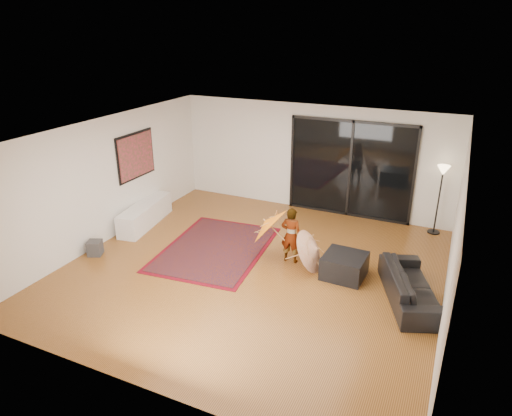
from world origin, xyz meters
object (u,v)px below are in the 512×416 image
Objects in this scene: sofa at (411,286)px; child at (291,235)px; ottoman at (344,266)px; media_console at (145,214)px.

sofa is 1.65× the size of child.
child is at bearing 173.70° from ottoman.
sofa is at bearing -14.49° from ottoman.
child is (3.81, -0.27, 0.32)m from media_console.
sofa is (6.20, -0.72, 0.02)m from media_console.
ottoman is at bearing -13.67° from media_console.
media_console is 6.24m from sofa.
ottoman is 0.66× the size of child.
media_console is at bearing 175.43° from ottoman.
ottoman is at bearing 54.31° from sofa.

